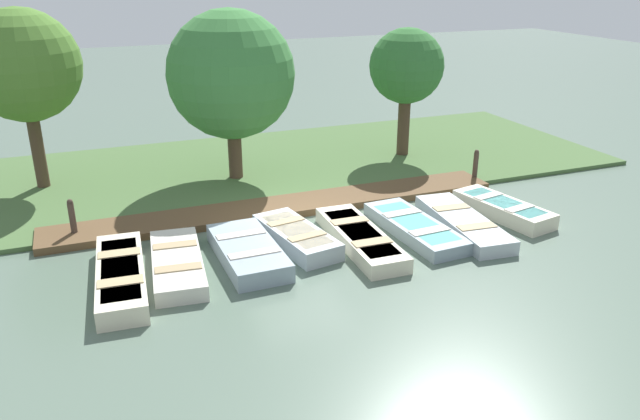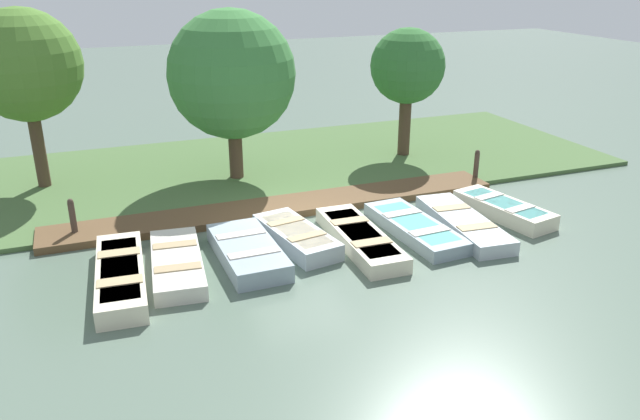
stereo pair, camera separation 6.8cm
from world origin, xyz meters
The scene contains 16 objects.
ground_plane centered at (0.00, 0.00, 0.00)m, with size 80.00×80.00×0.00m, color #566B5B.
shore_bank centered at (-5.00, 0.00, 0.06)m, with size 8.00×24.00×0.13m.
dock_walkway centered at (-1.28, 0.00, 0.10)m, with size 1.36×12.45×0.19m.
rowboat_0 centered at (1.52, -4.46, 0.22)m, with size 3.64×1.20×0.44m.
rowboat_1 centered at (1.29, -3.26, 0.19)m, with size 3.19×1.37×0.38m.
rowboat_2 centered at (1.35, -1.69, 0.22)m, with size 2.88×1.28×0.43m.
rowboat_3 centered at (0.96, -0.39, 0.22)m, with size 2.84×1.46×0.43m.
rowboat_4 centered at (1.55, 1.01, 0.19)m, with size 3.55×1.09×0.39m.
rowboat_5 centered at (1.42, 2.57, 0.17)m, with size 3.35×1.28×0.35m.
rowboat_6 centered at (1.65, 3.82, 0.18)m, with size 3.53×1.33×0.37m.
rowboat_7 centered at (1.27, 5.32, 0.21)m, with size 2.95×1.49×0.43m.
mooring_post_near centered at (-1.31, -5.31, 0.53)m, with size 0.15×0.15×1.05m.
mooring_post_far centered at (-1.31, 6.20, 0.53)m, with size 0.15×0.15×1.05m.
park_tree_far_left centered at (-5.43, -6.07, 3.63)m, with size 3.12×3.12×5.21m.
park_tree_left centered at (-4.16, -0.55, 3.25)m, with size 3.74×3.74×5.13m.
park_tree_center centered at (-4.49, 5.43, 3.08)m, with size 2.46×2.46×4.36m.
Camera 2 is at (13.81, -4.77, 6.29)m, focal length 35.00 mm.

